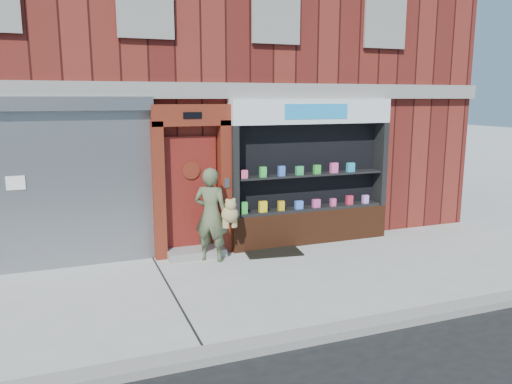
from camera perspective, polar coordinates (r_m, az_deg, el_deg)
ground at (r=8.48m, az=1.00°, el=-10.13°), size 80.00×80.00×0.00m
curb at (r=6.68m, az=8.17°, el=-15.70°), size 60.00×0.30×0.12m
building at (r=13.70m, az=-8.66°, el=14.71°), size 12.00×8.16×8.00m
shutter_bay at (r=9.37m, az=-20.95°, el=2.04°), size 3.10×0.30×3.04m
red_door_bay at (r=9.60m, az=-7.30°, el=1.28°), size 1.52×0.58×2.90m
pharmacy_bay at (r=10.43m, az=6.21°, el=1.58°), size 3.50×0.41×3.00m
woman at (r=9.30m, az=-4.99°, el=-2.57°), size 0.86×0.72×1.77m
doormat at (r=10.00m, az=1.88°, el=-6.78°), size 1.18×0.90×0.03m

